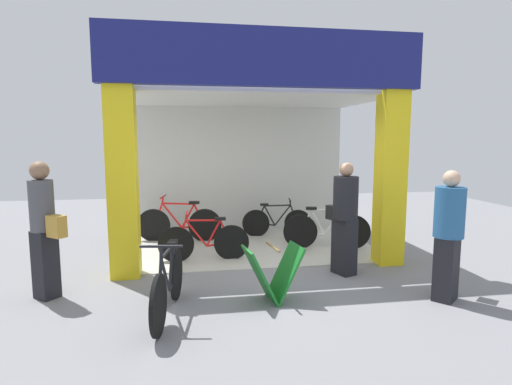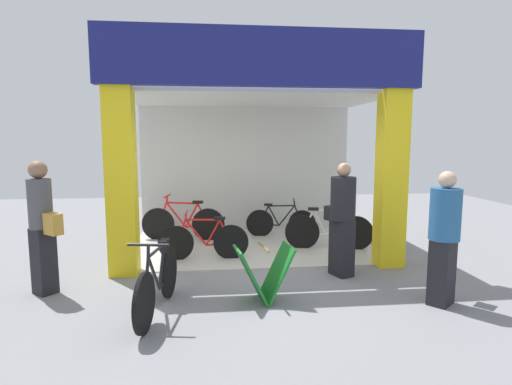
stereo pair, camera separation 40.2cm
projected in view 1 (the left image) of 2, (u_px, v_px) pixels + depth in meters
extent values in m
plane|color=gray|center=(263.00, 269.00, 6.59)|extent=(17.31, 17.31, 0.00)
cube|color=beige|center=(250.00, 245.00, 8.04)|extent=(4.65, 2.97, 0.02)
cube|color=silver|center=(240.00, 168.00, 9.31)|extent=(4.65, 0.12, 2.85)
cube|color=yellow|center=(123.00, 183.00, 6.07)|extent=(0.42, 0.36, 2.85)
cube|color=yellow|center=(390.00, 179.00, 6.74)|extent=(0.42, 0.36, 2.85)
cube|color=navy|center=(266.00, 57.00, 6.02)|extent=(4.85, 0.20, 0.84)
cube|color=silver|center=(250.00, 99.00, 7.68)|extent=(4.65, 2.97, 0.06)
cylinder|color=black|center=(300.00, 232.00, 7.83)|extent=(0.65, 0.17, 0.65)
cylinder|color=black|center=(353.00, 232.00, 7.79)|extent=(0.65, 0.17, 0.65)
cylinder|color=white|center=(313.00, 233.00, 7.82)|extent=(0.44, 0.12, 0.08)
cylinder|color=white|center=(318.00, 222.00, 7.79)|extent=(0.28, 0.09, 0.49)
cylinder|color=white|center=(334.00, 222.00, 7.78)|extent=(0.40, 0.11, 0.51)
cylinder|color=white|center=(328.00, 210.00, 7.76)|extent=(0.62, 0.16, 0.05)
cylinder|color=white|center=(306.00, 221.00, 7.80)|extent=(0.22, 0.08, 0.44)
cylinder|color=white|center=(348.00, 221.00, 7.77)|extent=(0.20, 0.07, 0.45)
cylinder|color=white|center=(344.00, 206.00, 7.74)|extent=(0.06, 0.05, 0.14)
cylinder|color=white|center=(343.00, 202.00, 7.73)|extent=(0.12, 0.45, 0.03)
cube|color=black|center=(311.00, 208.00, 7.76)|extent=(0.21, 0.13, 0.05)
cylinder|color=black|center=(231.00, 242.00, 7.08)|extent=(0.61, 0.05, 0.61)
cylinder|color=black|center=(176.00, 245.00, 6.94)|extent=(0.61, 0.05, 0.61)
cylinder|color=red|center=(219.00, 244.00, 7.05)|extent=(0.41, 0.04, 0.08)
cylinder|color=red|center=(214.00, 233.00, 7.01)|extent=(0.27, 0.04, 0.46)
cylinder|color=red|center=(196.00, 233.00, 6.97)|extent=(0.37, 0.04, 0.48)
cylinder|color=red|center=(203.00, 220.00, 6.96)|extent=(0.58, 0.04, 0.05)
cylinder|color=red|center=(225.00, 231.00, 7.04)|extent=(0.20, 0.04, 0.41)
cylinder|color=red|center=(181.00, 232.00, 6.93)|extent=(0.18, 0.04, 0.42)
cylinder|color=red|center=(186.00, 217.00, 6.91)|extent=(0.05, 0.03, 0.13)
cylinder|color=red|center=(187.00, 213.00, 6.90)|extent=(0.04, 0.42, 0.03)
cube|color=black|center=(220.00, 219.00, 7.00)|extent=(0.19, 0.09, 0.05)
cylinder|color=black|center=(256.00, 223.00, 8.77)|extent=(0.58, 0.13, 0.58)
cylinder|color=black|center=(298.00, 223.00, 8.77)|extent=(0.58, 0.13, 0.58)
cylinder|color=black|center=(266.00, 224.00, 8.78)|extent=(0.39, 0.09, 0.08)
cylinder|color=black|center=(270.00, 216.00, 8.75)|extent=(0.26, 0.07, 0.44)
cylinder|color=black|center=(283.00, 215.00, 8.75)|extent=(0.36, 0.09, 0.46)
cylinder|color=black|center=(277.00, 205.00, 8.72)|extent=(0.56, 0.12, 0.05)
cylinder|color=black|center=(260.00, 215.00, 8.75)|extent=(0.19, 0.06, 0.39)
cylinder|color=black|center=(294.00, 214.00, 8.75)|extent=(0.18, 0.06, 0.40)
cylinder|color=black|center=(290.00, 202.00, 8.71)|extent=(0.05, 0.04, 0.12)
cylinder|color=black|center=(290.00, 200.00, 8.71)|extent=(0.09, 0.41, 0.03)
cube|color=black|center=(264.00, 205.00, 8.72)|extent=(0.19, 0.12, 0.04)
cylinder|color=black|center=(205.00, 225.00, 8.34)|extent=(0.67, 0.15, 0.67)
cylinder|color=black|center=(154.00, 225.00, 8.33)|extent=(0.67, 0.15, 0.67)
cylinder|color=red|center=(193.00, 227.00, 8.34)|extent=(0.45, 0.10, 0.09)
cylinder|color=red|center=(188.00, 216.00, 8.32)|extent=(0.30, 0.08, 0.51)
cylinder|color=red|center=(172.00, 216.00, 8.31)|extent=(0.41, 0.10, 0.53)
cylinder|color=red|center=(178.00, 204.00, 8.28)|extent=(0.64, 0.13, 0.05)
cylinder|color=red|center=(199.00, 215.00, 8.31)|extent=(0.22, 0.07, 0.45)
cylinder|color=red|center=(158.00, 214.00, 8.31)|extent=(0.20, 0.07, 0.47)
cylinder|color=red|center=(163.00, 200.00, 8.27)|extent=(0.06, 0.04, 0.14)
cylinder|color=red|center=(163.00, 197.00, 8.26)|extent=(0.10, 0.47, 0.03)
cube|color=black|center=(194.00, 203.00, 8.28)|extent=(0.22, 0.13, 0.05)
cylinder|color=black|center=(176.00, 274.00, 5.34)|extent=(0.14, 0.67, 0.67)
cylinder|color=black|center=(158.00, 306.00, 4.32)|extent=(0.14, 0.67, 0.67)
cylinder|color=black|center=(173.00, 282.00, 5.10)|extent=(0.10, 0.45, 0.09)
cylinder|color=black|center=(171.00, 267.00, 4.98)|extent=(0.08, 0.29, 0.50)
cylinder|color=black|center=(165.00, 275.00, 4.66)|extent=(0.10, 0.41, 0.52)
cylinder|color=black|center=(167.00, 252.00, 4.76)|extent=(0.13, 0.64, 0.05)
cylinder|color=black|center=(174.00, 260.00, 5.20)|extent=(0.07, 0.22, 0.45)
cylinder|color=black|center=(160.00, 282.00, 4.39)|extent=(0.07, 0.20, 0.46)
cylinder|color=black|center=(161.00, 253.00, 4.44)|extent=(0.04, 0.06, 0.14)
cylinder|color=black|center=(161.00, 246.00, 4.45)|extent=(0.46, 0.10, 0.03)
cube|color=black|center=(172.00, 243.00, 5.08)|extent=(0.13, 0.22, 0.05)
cube|color=#197226|center=(260.00, 275.00, 5.21)|extent=(0.44, 0.52, 0.73)
cube|color=#197226|center=(285.00, 273.00, 5.32)|extent=(0.44, 0.52, 0.73)
cylinder|color=olive|center=(273.00, 247.00, 5.22)|extent=(0.10, 0.47, 0.03)
cube|color=black|center=(344.00, 246.00, 6.33)|extent=(0.35, 0.40, 0.87)
cylinder|color=black|center=(346.00, 198.00, 6.23)|extent=(0.49, 0.49, 0.65)
sphere|color=tan|center=(346.00, 170.00, 6.17)|extent=(0.21, 0.21, 0.21)
cube|color=black|center=(332.00, 213.00, 6.52)|extent=(0.17, 0.21, 0.22)
cube|color=black|center=(46.00, 264.00, 5.36)|extent=(0.36, 0.36, 0.90)
cylinder|color=#4C4C51|center=(42.00, 206.00, 5.26)|extent=(0.43, 0.43, 0.66)
sphere|color=#8C664C|center=(39.00, 170.00, 5.20)|extent=(0.24, 0.24, 0.24)
cube|color=#BF8C33|center=(57.00, 226.00, 5.14)|extent=(0.27, 0.26, 0.28)
cube|color=black|center=(446.00, 269.00, 5.29)|extent=(0.41, 0.40, 0.83)
cylinder|color=#26598C|center=(450.00, 212.00, 5.19)|extent=(0.52, 0.52, 0.64)
sphere|color=#D8AD8C|center=(452.00, 179.00, 5.14)|extent=(0.21, 0.21, 0.21)
cube|color=white|center=(456.00, 226.00, 5.46)|extent=(0.25, 0.23, 0.22)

